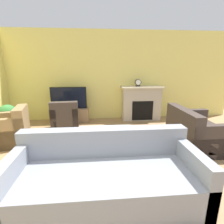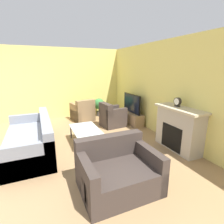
# 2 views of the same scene
# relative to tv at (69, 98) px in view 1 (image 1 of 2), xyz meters

# --- Properties ---
(wall_back) EXTENTS (8.52, 0.06, 2.70)m
(wall_back) POSITION_rel_tv_xyz_m (0.94, 0.29, 0.61)
(wall_back) COLOR #EADB72
(wall_back) RESTS_ON ground_plane
(fireplace) EXTENTS (1.29, 0.49, 1.05)m
(fireplace) POSITION_rel_tv_xyz_m (2.22, 0.04, -0.18)
(fireplace) COLOR #B2A899
(fireplace) RESTS_ON ground_plane
(tv_stand) EXTENTS (1.14, 0.35, 0.41)m
(tv_stand) POSITION_rel_tv_xyz_m (0.00, 0.00, -0.53)
(tv_stand) COLOR #997A56
(tv_stand) RESTS_ON ground_plane
(tv) EXTENTS (1.05, 0.06, 0.65)m
(tv) POSITION_rel_tv_xyz_m (0.00, 0.00, 0.00)
(tv) COLOR black
(tv) RESTS_ON tv_stand
(couch_sectional) EXTENTS (2.34, 1.00, 0.82)m
(couch_sectional) POSITION_rel_tv_xyz_m (0.93, -3.26, -0.45)
(couch_sectional) COLOR gray
(couch_sectional) RESTS_ON ground_plane
(couch_loveseat) EXTENTS (0.96, 1.24, 0.82)m
(couch_loveseat) POSITION_rel_tv_xyz_m (2.94, -1.94, -0.45)
(couch_loveseat) COLOR #3D332D
(couch_loveseat) RESTS_ON ground_plane
(armchair_by_window) EXTENTS (0.91, 0.84, 0.82)m
(armchair_by_window) POSITION_rel_tv_xyz_m (-1.06, -1.50, -0.43)
(armchair_by_window) COLOR #8C704C
(armchair_by_window) RESTS_ON ground_plane
(armchair_accent) EXTENTS (0.74, 0.81, 0.82)m
(armchair_accent) POSITION_rel_tv_xyz_m (0.00, -0.76, -0.43)
(armchair_accent) COLOR #3D332D
(armchair_accent) RESTS_ON ground_plane
(coffee_table) EXTENTS (1.11, 0.66, 0.41)m
(coffee_table) POSITION_rel_tv_xyz_m (1.01, -1.96, -0.36)
(coffee_table) COLOR #333338
(coffee_table) RESTS_ON ground_plane
(potted_plant) EXTENTS (0.45, 0.45, 0.72)m
(potted_plant) POSITION_rel_tv_xyz_m (-1.44, -0.72, -0.28)
(potted_plant) COLOR #47474C
(potted_plant) RESTS_ON ground_plane
(mantel_clock) EXTENTS (0.19, 0.07, 0.22)m
(mantel_clock) POSITION_rel_tv_xyz_m (2.10, 0.04, 0.43)
(mantel_clock) COLOR #28231E
(mantel_clock) RESTS_ON fireplace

